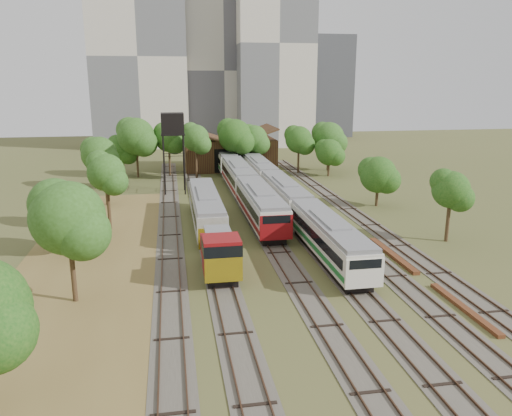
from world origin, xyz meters
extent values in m
plane|color=#475123|center=(0.00, 0.00, 0.00)|extent=(240.00, 240.00, 0.00)
cube|color=brown|center=(-18.00, 8.00, 0.02)|extent=(14.00, 60.00, 0.04)
cube|color=#4C473D|center=(-12.00, 25.00, 0.03)|extent=(2.60, 80.00, 0.06)
cube|color=#472D1E|center=(-12.72, 25.00, 0.12)|extent=(0.08, 80.00, 0.14)
cube|color=#472D1E|center=(-11.28, 25.00, 0.12)|extent=(0.08, 80.00, 0.14)
cube|color=#4C473D|center=(-8.00, 25.00, 0.03)|extent=(2.60, 80.00, 0.06)
cube|color=#472D1E|center=(-8.72, 25.00, 0.12)|extent=(0.08, 80.00, 0.14)
cube|color=#472D1E|center=(-7.28, 25.00, 0.12)|extent=(0.08, 80.00, 0.14)
cube|color=#4C473D|center=(-2.00, 25.00, 0.03)|extent=(2.60, 80.00, 0.06)
cube|color=#472D1E|center=(-2.72, 25.00, 0.12)|extent=(0.08, 80.00, 0.14)
cube|color=#472D1E|center=(-1.28, 25.00, 0.12)|extent=(0.08, 80.00, 0.14)
cube|color=#4C473D|center=(2.00, 25.00, 0.03)|extent=(2.60, 80.00, 0.06)
cube|color=#472D1E|center=(1.28, 25.00, 0.12)|extent=(0.08, 80.00, 0.14)
cube|color=#472D1E|center=(2.72, 25.00, 0.12)|extent=(0.08, 80.00, 0.14)
cube|color=#4C473D|center=(6.00, 25.00, 0.03)|extent=(2.60, 80.00, 0.06)
cube|color=#472D1E|center=(5.28, 25.00, 0.12)|extent=(0.08, 80.00, 0.14)
cube|color=#472D1E|center=(6.72, 25.00, 0.12)|extent=(0.08, 80.00, 0.14)
cube|color=#4C473D|center=(10.00, 25.00, 0.03)|extent=(2.60, 80.00, 0.06)
cube|color=#472D1E|center=(9.28, 25.00, 0.12)|extent=(0.08, 80.00, 0.14)
cube|color=#472D1E|center=(10.72, 25.00, 0.12)|extent=(0.08, 80.00, 0.14)
cube|color=black|center=(-2.00, 20.28, 0.43)|extent=(2.38, 15.64, 0.87)
cube|color=silver|center=(-2.00, 20.28, 2.22)|extent=(3.14, 17.00, 2.71)
cube|color=black|center=(-2.00, 20.28, 2.55)|extent=(3.20, 15.64, 0.92)
cube|color=slate|center=(-2.00, 20.28, 3.77)|extent=(2.89, 16.66, 0.39)
cube|color=maroon|center=(-2.00, 20.28, 1.46)|extent=(3.20, 16.66, 0.49)
cube|color=maroon|center=(-2.00, 11.83, 2.09)|extent=(3.18, 0.25, 2.44)
cube|color=black|center=(-2.00, 37.78, 0.43)|extent=(2.38, 15.64, 0.87)
cube|color=silver|center=(-2.00, 37.78, 2.22)|extent=(3.14, 17.00, 2.71)
cube|color=black|center=(-2.00, 37.78, 2.55)|extent=(3.20, 15.64, 0.92)
cube|color=slate|center=(-2.00, 37.78, 3.77)|extent=(2.89, 16.66, 0.39)
cube|color=maroon|center=(-2.00, 37.78, 1.46)|extent=(3.20, 16.66, 0.49)
cube|color=black|center=(2.00, 8.21, 0.40)|extent=(2.20, 15.64, 0.80)
cube|color=silver|center=(2.00, 8.21, 2.05)|extent=(2.90, 17.00, 2.50)
cube|color=black|center=(2.00, 8.21, 2.35)|extent=(2.96, 15.64, 0.85)
cube|color=slate|center=(2.00, 8.21, 3.48)|extent=(2.67, 16.66, 0.36)
cube|color=#1B6C2B|center=(2.00, 8.21, 1.35)|extent=(2.96, 16.66, 0.45)
cube|color=silver|center=(2.00, -0.24, 1.93)|extent=(2.94, 0.25, 2.25)
cube|color=black|center=(2.00, 25.71, 0.40)|extent=(2.20, 15.64, 0.80)
cube|color=silver|center=(2.00, 25.71, 2.05)|extent=(2.90, 17.00, 2.50)
cube|color=black|center=(2.00, 25.71, 2.35)|extent=(2.96, 15.64, 0.85)
cube|color=slate|center=(2.00, 25.71, 3.48)|extent=(2.67, 16.66, 0.36)
cube|color=#1B6C2B|center=(2.00, 25.71, 1.35)|extent=(2.96, 16.66, 0.45)
cube|color=black|center=(2.00, 43.21, 0.40)|extent=(2.20, 15.64, 0.80)
cube|color=silver|center=(2.00, 43.21, 2.05)|extent=(2.90, 17.00, 2.50)
cube|color=black|center=(2.00, 43.21, 2.35)|extent=(2.96, 15.64, 0.85)
cube|color=slate|center=(2.00, 43.21, 3.48)|extent=(2.67, 16.66, 0.36)
cube|color=#1B6C2B|center=(2.00, 43.21, 1.35)|extent=(2.96, 16.66, 0.45)
cube|color=black|center=(-2.00, 56.28, 0.41)|extent=(2.27, 14.72, 0.83)
cube|color=silver|center=(-2.00, 56.28, 2.12)|extent=(3.00, 16.00, 2.58)
cube|color=black|center=(-2.00, 56.28, 2.43)|extent=(3.06, 14.72, 0.88)
cube|color=slate|center=(-2.00, 56.28, 3.60)|extent=(2.76, 15.68, 0.37)
cube|color=#1B6C2B|center=(-2.00, 56.28, 1.39)|extent=(3.06, 15.68, 0.46)
cube|color=silver|center=(-2.00, 48.33, 1.99)|extent=(3.04, 0.25, 2.32)
cube|color=black|center=(-8.00, 6.70, 0.48)|extent=(2.35, 7.20, 0.96)
cube|color=maroon|center=(-8.00, 7.50, 1.76)|extent=(2.67, 4.40, 1.60)
cube|color=maroon|center=(-8.00, 4.10, 2.41)|extent=(2.89, 2.78, 2.89)
cube|color=black|center=(-8.00, 4.10, 3.10)|extent=(2.94, 2.83, 0.96)
cube|color=gold|center=(-8.00, 2.75, 1.71)|extent=(2.89, 0.20, 1.92)
cube|color=gold|center=(-8.00, 10.65, 1.71)|extent=(2.89, 0.20, 1.92)
cube|color=slate|center=(-8.00, 6.70, 3.53)|extent=(2.14, 3.60, 0.21)
cube|color=black|center=(-8.00, 20.70, 0.41)|extent=(2.23, 16.56, 0.81)
cube|color=gray|center=(-8.00, 20.70, 2.08)|extent=(2.95, 18.00, 2.54)
cube|color=black|center=(-8.00, 20.70, 2.39)|extent=(3.01, 16.56, 0.86)
cube|color=slate|center=(-8.00, 20.70, 3.53)|extent=(2.71, 17.64, 0.37)
cylinder|color=black|center=(-12.53, 37.13, 4.14)|extent=(0.21, 0.21, 8.28)
cylinder|color=black|center=(-9.74, 37.13, 4.14)|extent=(0.21, 0.21, 8.28)
cylinder|color=black|center=(-12.53, 39.92, 4.14)|extent=(0.21, 0.21, 8.28)
cylinder|color=black|center=(-9.74, 39.92, 4.14)|extent=(0.21, 0.21, 8.28)
cube|color=black|center=(-11.14, 38.52, 8.38)|extent=(3.26, 3.26, 0.20)
cube|color=black|center=(-11.14, 38.52, 9.88)|extent=(3.10, 3.10, 2.79)
cube|color=brown|center=(8.00, 7.84, 0.16)|extent=(0.62, 9.36, 0.31)
cube|color=brown|center=(8.20, -3.33, 0.14)|extent=(0.52, 8.31, 0.27)
cube|color=#391C14|center=(-1.00, 58.00, 2.75)|extent=(16.00, 11.00, 5.50)
cube|color=#391C14|center=(-5.00, 58.00, 6.10)|extent=(8.45, 11.55, 2.96)
cube|color=#391C14|center=(3.00, 58.00, 6.10)|extent=(8.45, 11.55, 2.96)
cube|color=black|center=(-1.00, 52.55, 2.20)|extent=(6.40, 0.15, 4.12)
cylinder|color=#382616|center=(-18.83, 2.77, 2.46)|extent=(0.36, 0.36, 4.93)
sphere|color=#144813|center=(-18.83, 2.77, 6.27)|extent=(5.21, 5.21, 5.21)
cylinder|color=#382616|center=(-21.50, 13.77, 1.67)|extent=(0.36, 0.36, 3.33)
sphere|color=#144813|center=(-21.50, 13.77, 4.24)|extent=(4.93, 4.93, 4.93)
cylinder|color=#382616|center=(-18.31, 20.98, 2.46)|extent=(0.36, 0.36, 4.92)
sphere|color=#144813|center=(-18.31, 20.98, 6.26)|extent=(3.96, 3.96, 3.96)
cylinder|color=#382616|center=(-19.87, 32.46, 1.68)|extent=(0.36, 0.36, 3.35)
sphere|color=#144813|center=(-19.87, 32.46, 4.27)|extent=(3.94, 3.94, 3.94)
cylinder|color=#382616|center=(-21.97, 43.74, 1.98)|extent=(0.36, 0.36, 3.95)
sphere|color=#144813|center=(-21.97, 43.74, 5.03)|extent=(5.26, 5.26, 5.26)
cylinder|color=#382616|center=(-19.50, 53.02, 1.80)|extent=(0.36, 0.36, 3.59)
sphere|color=#144813|center=(-19.50, 53.02, 4.57)|extent=(4.83, 4.83, 4.83)
cylinder|color=#382616|center=(-17.04, 51.55, 2.66)|extent=(0.36, 0.36, 5.32)
sphere|color=#144813|center=(-17.04, 51.55, 6.77)|extent=(6.10, 6.10, 6.10)
cylinder|color=#382616|center=(-11.77, 52.17, 2.50)|extent=(0.36, 0.36, 5.00)
sphere|color=#144813|center=(-11.77, 52.17, 6.37)|extent=(4.71, 4.71, 4.71)
cylinder|color=#382616|center=(-7.55, 47.53, 2.66)|extent=(0.36, 0.36, 5.32)
sphere|color=#144813|center=(-7.55, 47.53, 6.77)|extent=(4.28, 4.28, 4.28)
cylinder|color=#382616|center=(-0.80, 50.99, 2.61)|extent=(0.36, 0.36, 5.22)
sphere|color=#144813|center=(-0.80, 50.99, 6.64)|extent=(5.60, 5.60, 5.60)
cylinder|color=#382616|center=(2.66, 52.32, 2.33)|extent=(0.36, 0.36, 4.65)
sphere|color=#144813|center=(2.66, 52.32, 5.92)|extent=(4.71, 4.71, 4.71)
cylinder|color=#382616|center=(10.23, 50.78, 2.28)|extent=(0.36, 0.36, 4.56)
sphere|color=#144813|center=(10.23, 50.78, 5.81)|extent=(4.62, 4.62, 4.62)
cylinder|color=#382616|center=(16.13, 52.55, 2.29)|extent=(0.36, 0.36, 4.59)
sphere|color=#144813|center=(16.13, 52.55, 5.84)|extent=(5.52, 5.52, 5.52)
cylinder|color=#382616|center=(15.23, 11.14, 2.07)|extent=(0.36, 0.36, 4.15)
sphere|color=#144813|center=(15.23, 11.14, 5.28)|extent=(3.65, 3.65, 3.65)
cylinder|color=#382616|center=(14.20, 26.10, 1.59)|extent=(0.36, 0.36, 3.19)
sphere|color=#144813|center=(14.20, 26.10, 4.06)|extent=(4.63, 4.63, 4.63)
cylinder|color=#382616|center=(14.58, 47.25, 1.58)|extent=(0.36, 0.36, 3.16)
sphere|color=#144813|center=(14.58, 47.25, 4.02)|extent=(4.42, 4.42, 4.42)
cube|color=beige|center=(-18.00, 95.00, 21.00)|extent=(22.00, 16.00, 42.00)
cube|color=#B0ABA0|center=(2.00, 100.00, 18.00)|extent=(20.00, 18.00, 36.00)
cube|color=beige|center=(14.00, 92.00, 24.00)|extent=(18.00, 16.00, 48.00)
cube|color=#3E4046|center=(34.00, 110.00, 14.00)|extent=(12.00, 12.00, 28.00)
camera|label=1|loc=(-11.60, -32.44, 15.53)|focal=35.00mm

